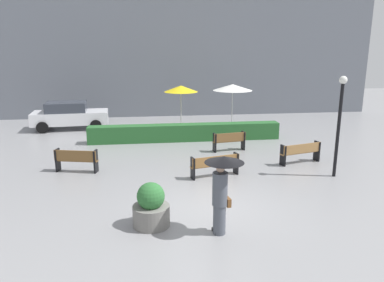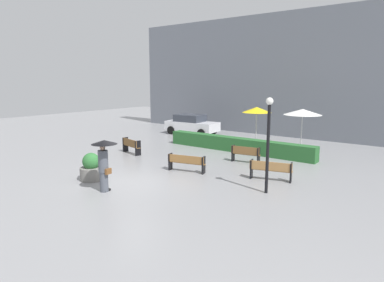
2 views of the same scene
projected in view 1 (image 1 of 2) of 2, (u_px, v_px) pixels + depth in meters
ground_plane at (212, 211)px, 10.78m from camera, size 60.00×60.00×0.00m
bench_far_left at (76, 159)px, 14.03m from camera, size 1.65×0.71×0.87m
bench_back_row at (229, 140)px, 16.89m from camera, size 1.55×0.58×0.86m
bench_mid_center at (215, 164)px, 13.52m from camera, size 1.86×0.75×0.80m
bench_far_right at (301, 151)px, 15.07m from camera, size 1.82×0.79×0.84m
pedestrian_with_umbrella at (222, 184)px, 9.18m from camera, size 0.98×0.98×2.05m
planter_pot at (151, 207)px, 9.80m from camera, size 0.98×0.98×1.20m
lamp_post at (340, 116)px, 13.13m from camera, size 0.28×0.28×3.65m
patio_umbrella_yellow at (181, 89)px, 20.58m from camera, size 1.88×1.88×2.55m
patio_umbrella_white at (233, 87)px, 21.07m from camera, size 2.24×2.24×2.57m
hedge_strip at (185, 132)px, 18.77m from camera, size 9.62×0.70×0.85m
building_facade at (170, 47)px, 25.03m from camera, size 28.00×1.20×9.21m
parked_car at (70, 115)px, 21.38m from camera, size 4.31×2.21×1.57m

